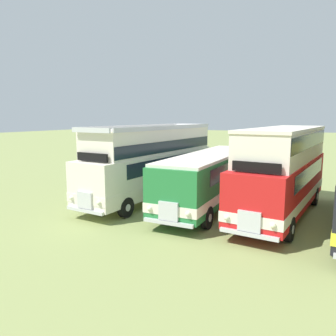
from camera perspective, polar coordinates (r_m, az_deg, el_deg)
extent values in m
cube|color=silver|center=(20.56, -2.72, -0.51)|extent=(2.96, 11.53, 2.30)
cube|color=silver|center=(20.66, -2.71, -2.15)|extent=(3.00, 11.57, 0.44)
cube|color=#19232D|center=(20.80, -2.12, 1.28)|extent=(2.90, 9.13, 0.76)
cube|color=#19232D|center=(16.13, -14.01, -1.01)|extent=(2.20, 0.19, 0.90)
cube|color=silver|center=(16.31, -14.12, -5.40)|extent=(0.90, 0.16, 0.80)
cube|color=silver|center=(16.42, -14.13, -7.11)|extent=(2.30, 0.23, 0.16)
sphere|color=#EAEACC|center=(15.69, -11.81, -5.88)|extent=(0.22, 0.22, 0.22)
sphere|color=#EAEACC|center=(16.94, -16.30, -4.96)|extent=(0.22, 0.22, 0.22)
cube|color=silver|center=(20.54, -2.37, 4.83)|extent=(2.83, 10.63, 1.50)
cube|color=silver|center=(16.23, -13.18, 6.36)|extent=(2.40, 0.20, 0.24)
cube|color=silver|center=(24.62, 3.80, 7.34)|extent=(2.40, 0.20, 0.24)
cube|color=silver|center=(19.87, 0.52, 7.01)|extent=(0.53, 10.53, 0.24)
cube|color=silver|center=(21.19, -5.12, 7.09)|extent=(0.53, 10.53, 0.24)
cube|color=#19232D|center=(20.57, -2.37, 3.99)|extent=(2.86, 10.53, 0.64)
cube|color=black|center=(16.37, -12.89, 1.82)|extent=(1.90, 0.20, 0.40)
cylinder|color=black|center=(16.90, -7.27, -6.74)|extent=(0.32, 1.05, 1.04)
cylinder|color=silver|center=(16.81, -6.87, -6.81)|extent=(0.03, 0.36, 0.36)
cylinder|color=black|center=(18.37, -12.93, -5.62)|extent=(0.32, 1.05, 1.04)
cylinder|color=silver|center=(18.47, -13.27, -5.55)|extent=(0.03, 0.36, 0.36)
cylinder|color=black|center=(23.55, 4.96, -2.25)|extent=(0.32, 1.05, 1.04)
cylinder|color=silver|center=(23.48, 5.29, -2.28)|extent=(0.03, 0.36, 0.36)
cylinder|color=black|center=(24.63, 0.15, -1.72)|extent=(0.32, 1.05, 1.04)
cylinder|color=silver|center=(24.70, -0.15, -1.69)|extent=(0.03, 0.36, 0.36)
cube|color=#237538|center=(18.86, 7.40, -1.42)|extent=(3.00, 10.98, 2.30)
cube|color=silver|center=(18.98, 7.37, -3.20)|extent=(3.05, 11.03, 0.44)
cube|color=#19232D|center=(19.14, 7.83, 0.54)|extent=(2.92, 8.59, 0.76)
cube|color=#19232D|center=(13.84, 0.25, -2.35)|extent=(2.20, 0.20, 0.90)
cube|color=silver|center=(14.04, 0.04, -7.44)|extent=(0.90, 0.16, 0.80)
cube|color=silver|center=(14.16, -0.01, -9.41)|extent=(2.30, 0.25, 0.16)
sphere|color=#EAEACC|center=(13.68, 3.45, -7.90)|extent=(0.22, 0.22, 0.22)
sphere|color=#EAEACC|center=(14.44, -3.21, -7.00)|extent=(0.22, 0.22, 0.22)
cube|color=silver|center=(18.69, 7.48, 2.26)|extent=(2.94, 10.58, 0.14)
cylinder|color=black|center=(15.25, 6.74, -8.45)|extent=(0.33, 1.05, 1.04)
cylinder|color=silver|center=(15.20, 7.28, -8.52)|extent=(0.04, 0.36, 0.36)
cylinder|color=black|center=(16.12, -1.06, -7.43)|extent=(0.33, 1.05, 1.04)
cylinder|color=silver|center=(16.18, -1.53, -7.37)|extent=(0.04, 0.36, 0.36)
cylinder|color=black|center=(22.23, 13.20, -3.12)|extent=(0.33, 1.05, 1.04)
cylinder|color=silver|center=(22.20, 13.57, -3.15)|extent=(0.04, 0.36, 0.36)
cylinder|color=black|center=(22.83, 7.56, -2.64)|extent=(0.33, 1.05, 1.04)
cylinder|color=silver|center=(22.88, 7.21, -2.61)|extent=(0.04, 0.36, 0.36)
cube|color=red|center=(17.69, 18.99, -2.51)|extent=(3.03, 10.14, 2.30)
cube|color=silver|center=(17.82, 18.89, -4.41)|extent=(3.07, 10.18, 0.44)
cube|color=#19232D|center=(17.98, 19.38, -0.42)|extent=(2.93, 7.74, 0.76)
cube|color=#19232D|center=(12.88, 14.14, -3.47)|extent=(2.20, 0.22, 0.90)
cube|color=silver|center=(13.09, 13.78, -8.92)|extent=(0.91, 0.17, 0.80)
cube|color=silver|center=(13.22, 13.66, -11.02)|extent=(2.30, 0.26, 0.16)
sphere|color=#EAEACC|center=(12.85, 17.63, -9.42)|extent=(0.22, 0.22, 0.22)
sphere|color=#EAEACC|center=(13.37, 10.07, -8.42)|extent=(0.22, 0.22, 0.22)
cube|color=silver|center=(17.68, 19.48, 3.68)|extent=(2.88, 9.23, 1.50)
cube|color=silver|center=(17.63, 19.62, 6.33)|extent=(2.95, 9.34, 0.14)
cube|color=#19232D|center=(17.66, 19.53, 4.65)|extent=(2.92, 9.14, 0.68)
cube|color=black|center=(13.20, 14.91, 0.11)|extent=(1.90, 0.22, 0.40)
cylinder|color=black|center=(14.52, 20.15, -9.83)|extent=(0.34, 1.05, 1.04)
cylinder|color=silver|center=(14.50, 20.73, -9.90)|extent=(0.04, 0.36, 0.36)
cylinder|color=black|center=(15.11, 11.49, -8.73)|extent=(0.34, 1.05, 1.04)
cylinder|color=silver|center=(15.16, 10.96, -8.66)|extent=(0.04, 0.36, 0.36)
cylinder|color=black|center=(20.84, 23.92, -4.45)|extent=(0.34, 1.05, 1.04)
cylinder|color=silver|center=(20.82, 24.33, -4.49)|extent=(0.04, 0.36, 0.36)
cylinder|color=black|center=(21.25, 17.77, -3.86)|extent=(0.34, 1.05, 1.04)
cylinder|color=silver|center=(21.28, 17.38, -3.82)|extent=(0.04, 0.36, 0.36)
cylinder|color=black|center=(13.88, 26.92, -11.15)|extent=(0.29, 1.04, 1.04)
cylinder|color=silver|center=(13.88, 26.29, -11.09)|extent=(0.02, 0.36, 0.36)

